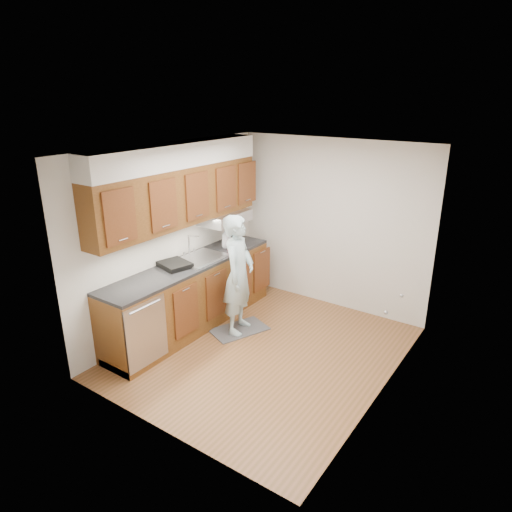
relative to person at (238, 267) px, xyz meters
The scene contains 15 objects.
floor 1.13m from the person, 23.56° to the right, with size 3.50×3.50×0.00m, color brown.
ceiling 1.69m from the person, 23.56° to the right, with size 3.50×3.50×0.00m, color white.
wall_left 1.00m from the person, 164.22° to the right, with size 0.02×3.50×2.50m, color silver.
wall_right 2.13m from the person, ahead, with size 0.02×3.50×2.50m, color silver.
wall_back 1.64m from the person, 68.44° to the left, with size 3.00×0.02×2.50m, color silver.
counter 0.80m from the person, 156.99° to the right, with size 0.64×2.80×1.30m.
upper_cabinets 1.28m from the person, 164.04° to the right, with size 0.47×2.80×1.21m.
closet_door 2.08m from the person, ahead, with size 0.02×1.22×2.05m, color beige.
floor_mat 0.93m from the person, ahead, with size 0.44×0.76×0.01m, color #575759.
person is the anchor object (origin of this frame).
soap_bottle_a 0.82m from the person, 140.23° to the left, with size 0.11×0.11×0.29m, color silver.
soap_bottle_b 0.86m from the person, 136.13° to the left, with size 0.09×0.09×0.20m, color silver.
soda_can 0.68m from the person, 137.44° to the left, with size 0.07×0.07×0.13m, color #A71C35.
steel_can 0.75m from the person, 137.00° to the left, with size 0.06×0.06×0.11m, color #A5A5AA.
dish_rack 0.83m from the person, 144.35° to the right, with size 0.40×0.33×0.06m, color black.
Camera 1 is at (2.76, -4.18, 3.10)m, focal length 32.00 mm.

